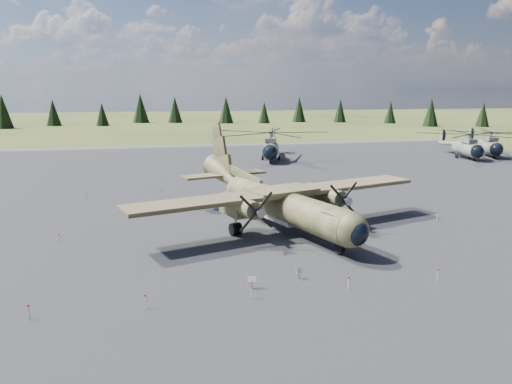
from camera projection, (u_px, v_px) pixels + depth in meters
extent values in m
plane|color=brown|center=(264.00, 232.00, 42.63)|extent=(500.00, 500.00, 0.00)
cube|color=#55565A|center=(241.00, 206.00, 52.19)|extent=(120.00, 120.00, 0.04)
cylinder|color=#3A4324|center=(285.00, 206.00, 42.47)|extent=(7.55, 17.06, 2.65)
sphere|color=#3A4324|center=(351.00, 230.00, 35.23)|extent=(3.25, 3.25, 2.60)
sphere|color=black|center=(356.00, 232.00, 34.80)|extent=(2.39, 2.39, 1.91)
cube|color=black|center=(337.00, 216.00, 36.38)|extent=(2.25, 2.00, 0.52)
cone|color=#3A4324|center=(226.00, 176.00, 51.75)|extent=(4.40, 6.98, 3.98)
cube|color=#9B9EA0|center=(279.00, 216.00, 43.49)|extent=(3.39, 5.96, 0.47)
cube|color=#2E341B|center=(282.00, 193.00, 42.65)|extent=(27.17, 11.17, 0.33)
cube|color=#3A4324|center=(282.00, 190.00, 42.61)|extent=(6.43, 4.93, 0.33)
cylinder|color=#3A4324|center=(240.00, 205.00, 40.44)|extent=(2.81, 5.12, 1.42)
cube|color=#3A4324|center=(235.00, 210.00, 41.20)|extent=(2.31, 3.49, 0.76)
cone|color=gray|center=(259.00, 213.00, 37.82)|extent=(0.94, 1.03, 0.72)
cylinder|color=black|center=(236.00, 229.00, 41.53)|extent=(1.10, 1.24, 1.04)
cylinder|color=#3A4324|center=(324.00, 194.00, 44.59)|extent=(2.81, 5.12, 1.42)
cube|color=#3A4324|center=(318.00, 199.00, 45.36)|extent=(2.31, 3.49, 0.76)
cone|color=gray|center=(346.00, 201.00, 41.98)|extent=(0.94, 1.03, 0.72)
cylinder|color=black|center=(318.00, 216.00, 45.68)|extent=(1.10, 1.24, 1.04)
cube|color=#3A4324|center=(243.00, 175.00, 48.59)|extent=(2.36, 6.91, 1.59)
cube|color=#2E341B|center=(224.00, 174.00, 52.15)|extent=(9.30, 4.67, 0.21)
cylinder|color=gray|center=(340.00, 239.00, 36.39)|extent=(0.17, 0.17, 0.85)
cylinder|color=black|center=(340.00, 248.00, 36.53)|extent=(0.58, 0.94, 0.88)
cylinder|color=gray|center=(271.00, 150.00, 84.59)|extent=(4.59, 7.98, 2.62)
sphere|color=black|center=(270.00, 153.00, 80.90)|extent=(2.98, 2.98, 2.41)
sphere|color=gray|center=(271.00, 147.00, 88.28)|extent=(2.98, 2.98, 2.41)
cube|color=gray|center=(271.00, 140.00, 83.84)|extent=(2.63, 3.72, 0.79)
cylinder|color=gray|center=(271.00, 135.00, 83.68)|extent=(0.47, 0.47, 1.05)
cylinder|color=gray|center=(272.00, 143.00, 92.05)|extent=(3.29, 8.86, 1.50)
cube|color=gray|center=(272.00, 134.00, 95.64)|extent=(0.62, 1.48, 2.52)
cylinder|color=black|center=(274.00, 134.00, 95.62)|extent=(0.81, 2.64, 2.73)
cylinder|color=black|center=(270.00, 161.00, 81.81)|extent=(0.48, 0.77, 0.71)
cylinder|color=black|center=(263.00, 158.00, 86.20)|extent=(0.53, 0.89, 0.84)
cylinder|color=gray|center=(263.00, 154.00, 86.09)|extent=(0.18, 0.18, 1.52)
cylinder|color=black|center=(279.00, 158.00, 86.05)|extent=(0.53, 0.89, 0.84)
cylinder|color=gray|center=(279.00, 155.00, 85.94)|extent=(0.18, 0.18, 1.52)
cylinder|color=gray|center=(467.00, 149.00, 87.02)|extent=(3.29, 7.05, 2.35)
sphere|color=black|center=(477.00, 152.00, 83.72)|extent=(2.45, 2.45, 2.17)
sphere|color=gray|center=(458.00, 147.00, 90.33)|extent=(2.45, 2.45, 2.17)
cube|color=gray|center=(469.00, 141.00, 86.35)|extent=(2.01, 3.21, 0.71)
cylinder|color=gray|center=(469.00, 137.00, 86.21)|extent=(0.38, 0.38, 0.94)
cylinder|color=gray|center=(449.00, 143.00, 93.72)|extent=(1.93, 8.07, 1.35)
cube|color=gray|center=(441.00, 135.00, 96.93)|extent=(0.39, 1.33, 2.26)
cylinder|color=black|center=(443.00, 135.00, 96.95)|extent=(0.40, 2.43, 2.45)
cylinder|color=black|center=(475.00, 159.00, 84.54)|extent=(0.35, 0.67, 0.64)
cylinder|color=black|center=(457.00, 156.00, 88.30)|extent=(0.39, 0.79, 0.75)
cylinder|color=gray|center=(457.00, 153.00, 88.20)|extent=(0.15, 0.15, 1.37)
cylinder|color=black|center=(470.00, 156.00, 88.50)|extent=(0.39, 0.79, 0.75)
cylinder|color=gray|center=(471.00, 153.00, 88.40)|extent=(0.15, 0.15, 1.37)
cylinder|color=gray|center=(489.00, 147.00, 89.81)|extent=(4.38, 7.31, 2.40)
sphere|color=black|center=(496.00, 150.00, 86.44)|extent=(2.77, 2.77, 2.21)
sphere|color=gray|center=(482.00, 145.00, 93.18)|extent=(2.77, 2.77, 2.21)
cube|color=gray|center=(491.00, 139.00, 89.12)|extent=(2.49, 3.42, 0.72)
cylinder|color=gray|center=(491.00, 135.00, 88.98)|extent=(0.43, 0.43, 0.96)
cylinder|color=gray|center=(476.00, 141.00, 96.63)|extent=(3.25, 8.06, 1.37)
cube|color=gray|center=(470.00, 134.00, 99.90)|extent=(0.61, 1.34, 2.30)
cylinder|color=black|center=(472.00, 134.00, 99.87)|extent=(0.81, 2.40, 2.50)
cylinder|color=black|center=(494.00, 157.00, 87.28)|extent=(0.45, 0.70, 0.65)
cylinder|color=black|center=(479.00, 154.00, 91.32)|extent=(0.51, 0.82, 0.77)
cylinder|color=gray|center=(479.00, 151.00, 91.22)|extent=(0.17, 0.17, 1.39)
cylinder|color=black|center=(493.00, 154.00, 91.10)|extent=(0.51, 0.82, 0.77)
cylinder|color=gray|center=(494.00, 151.00, 91.00)|extent=(0.17, 0.17, 1.39)
cube|color=gray|center=(252.00, 283.00, 30.39)|extent=(0.10, 0.10, 0.63)
cube|color=silver|center=(252.00, 279.00, 30.27)|extent=(0.53, 0.30, 0.35)
cube|color=gray|center=(299.00, 274.00, 31.99)|extent=(0.10, 0.10, 0.54)
cube|color=silver|center=(299.00, 271.00, 31.89)|extent=(0.47, 0.31, 0.30)
cylinder|color=silver|center=(29.00, 313.00, 26.20)|extent=(0.07, 0.07, 0.80)
cylinder|color=red|center=(28.00, 306.00, 26.12)|extent=(0.12, 0.12, 0.10)
cylinder|color=silver|center=(146.00, 302.00, 27.49)|extent=(0.07, 0.07, 0.80)
cylinder|color=red|center=(145.00, 295.00, 27.41)|extent=(0.12, 0.12, 0.10)
cylinder|color=silver|center=(252.00, 293.00, 28.79)|extent=(0.07, 0.07, 0.80)
cylinder|color=red|center=(252.00, 286.00, 28.71)|extent=(0.12, 0.12, 0.10)
cylinder|color=silver|center=(349.00, 284.00, 30.08)|extent=(0.07, 0.07, 0.80)
cylinder|color=red|center=(349.00, 278.00, 30.00)|extent=(0.12, 0.12, 0.10)
cylinder|color=silver|center=(438.00, 276.00, 31.38)|extent=(0.07, 0.07, 0.80)
cylinder|color=red|center=(438.00, 270.00, 31.30)|extent=(0.12, 0.12, 0.10)
cylinder|color=silver|center=(87.00, 197.00, 54.39)|extent=(0.07, 0.07, 0.80)
cylinder|color=red|center=(87.00, 194.00, 54.31)|extent=(0.12, 0.12, 0.10)
cylinder|color=silver|center=(162.00, 194.00, 56.12)|extent=(0.07, 0.07, 0.80)
cylinder|color=red|center=(161.00, 190.00, 56.04)|extent=(0.12, 0.12, 0.10)
cylinder|color=silver|center=(232.00, 191.00, 57.84)|extent=(0.07, 0.07, 0.80)
cylinder|color=red|center=(231.00, 187.00, 57.76)|extent=(0.12, 0.12, 0.10)
cylinder|color=silver|center=(297.00, 188.00, 59.57)|extent=(0.07, 0.07, 0.80)
cylinder|color=red|center=(297.00, 185.00, 59.49)|extent=(0.12, 0.12, 0.10)
cylinder|color=silver|center=(360.00, 185.00, 61.30)|extent=(0.07, 0.07, 0.80)
cylinder|color=red|center=(360.00, 182.00, 61.22)|extent=(0.12, 0.12, 0.10)
cylinder|color=silver|center=(59.00, 240.00, 38.99)|extent=(0.07, 0.07, 0.80)
cylinder|color=red|center=(59.00, 235.00, 38.91)|extent=(0.12, 0.12, 0.10)
cylinder|color=silver|center=(437.00, 217.00, 46.11)|extent=(0.07, 0.07, 0.80)
cylinder|color=red|center=(437.00, 212.00, 46.03)|extent=(0.12, 0.12, 0.10)
cone|color=black|center=(483.00, 114.00, 164.55)|extent=(4.49, 4.49, 8.02)
cone|color=black|center=(431.00, 112.00, 165.78)|extent=(5.23, 5.23, 9.34)
cone|color=black|center=(390.00, 112.00, 181.74)|extent=(4.45, 4.45, 7.95)
cone|color=black|center=(340.00, 110.00, 187.07)|extent=(4.93, 4.93, 8.81)
cone|color=black|center=(299.00, 109.00, 189.19)|extent=(5.28, 5.28, 9.42)
cone|color=black|center=(264.00, 112.00, 182.06)|extent=(4.35, 4.35, 7.77)
cone|color=black|center=(226.00, 110.00, 182.12)|extent=(5.42, 5.42, 9.67)
cone|color=black|center=(175.00, 110.00, 184.76)|extent=(5.32, 5.32, 9.51)
cone|color=black|center=(140.00, 108.00, 184.54)|extent=(6.01, 6.01, 10.73)
cone|color=black|center=(102.00, 114.00, 168.22)|extent=(4.35, 4.35, 7.78)
cone|color=black|center=(53.00, 112.00, 168.70)|extent=(4.96, 4.96, 8.87)
cone|color=black|center=(3.00, 111.00, 156.57)|extent=(5.99, 5.99, 10.69)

